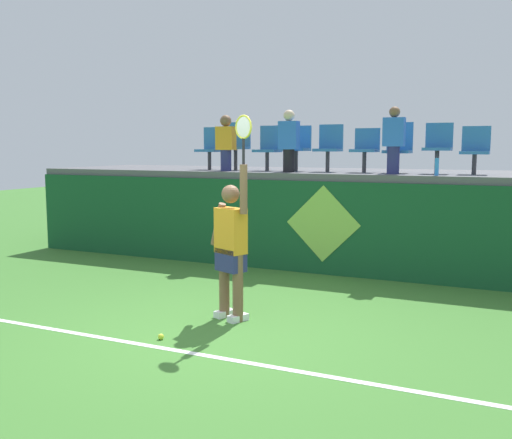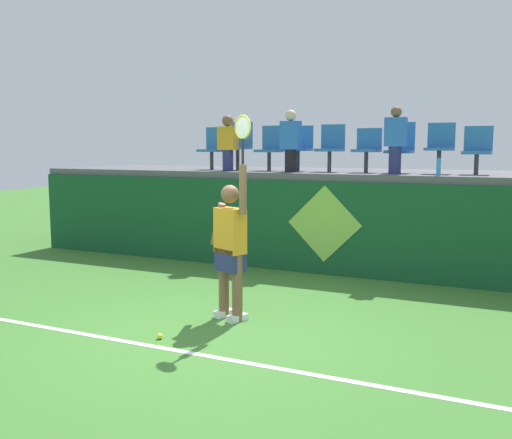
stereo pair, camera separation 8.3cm
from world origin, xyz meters
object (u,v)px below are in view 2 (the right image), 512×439
stadium_chair_0 (214,146)px  spectator_0 (396,139)px  water_bottle (438,167)px  stadium_chair_1 (240,143)px  stadium_chair_5 (367,147)px  stadium_chair_4 (331,146)px  stadium_chair_3 (299,146)px  stadium_chair_8 (477,148)px  stadium_chair_6 (400,146)px  stadium_chair_2 (271,146)px  spectator_1 (228,142)px  spectator_2 (291,140)px  tennis_ball (160,336)px  tennis_player (231,245)px  stadium_chair_7 (440,145)px

stadium_chair_0 → spectator_0: bearing=-6.4°
water_bottle → spectator_0: spectator_0 is taller
stadium_chair_1 → stadium_chair_5: bearing=-0.2°
stadium_chair_4 → stadium_chair_5: size_ratio=1.10×
stadium_chair_3 → stadium_chair_8: (3.05, 0.00, -0.04)m
water_bottle → spectator_0: (-0.73, 0.30, 0.43)m
stadium_chair_6 → stadium_chair_2: bearing=-179.9°
stadium_chair_6 → spectator_0: bearing=-90.0°
spectator_1 → spectator_2: (1.23, 0.04, 0.03)m
stadium_chair_3 → spectator_0: size_ratio=0.76×
stadium_chair_8 → stadium_chair_1: bearing=179.9°
stadium_chair_5 → tennis_ball: bearing=-102.2°
stadium_chair_2 → stadium_chair_5: size_ratio=1.09×
tennis_player → stadium_chair_0: stadium_chair_0 is taller
stadium_chair_0 → stadium_chair_4: stadium_chair_4 is taller
tennis_player → stadium_chair_2: stadium_chair_2 is taller
spectator_0 → water_bottle: bearing=-22.4°
stadium_chair_6 → spectator_2: size_ratio=0.79×
spectator_1 → stadium_chair_1: bearing=90.0°
stadium_chair_4 → stadium_chair_6: 1.22m
stadium_chair_2 → stadium_chair_6: size_ratio=0.98×
tennis_ball → stadium_chair_2: stadium_chair_2 is taller
stadium_chair_7 → spectator_2: (-2.47, -0.44, 0.09)m
tennis_player → stadium_chair_4: 4.00m
stadium_chair_3 → spectator_0: bearing=-12.4°
stadium_chair_1 → stadium_chair_6: bearing=0.0°
stadium_chair_1 → stadium_chair_7: size_ratio=1.09×
water_bottle → stadium_chair_3: 2.67m
stadium_chair_0 → stadium_chair_3: (1.80, -0.00, 0.01)m
tennis_ball → stadium_chair_4: (0.38, 4.82, 2.10)m
stadium_chair_5 → stadium_chair_7: bearing=0.2°
stadium_chair_2 → spectator_1: bearing=-144.1°
stadium_chair_1 → stadium_chair_5: 2.49m
spectator_2 → stadium_chair_8: bearing=8.2°
stadium_chair_1 → stadium_chair_3: 1.23m
water_bottle → spectator_2: 2.60m
stadium_chair_5 → spectator_2: spectator_2 is taller
stadium_chair_0 → stadium_chair_1: 0.57m
stadium_chair_6 → stadium_chair_1: bearing=-180.0°
spectator_0 → spectator_2: (-1.82, -0.04, -0.00)m
stadium_chair_0 → stadium_chair_7: bearing=-0.0°
water_bottle → stadium_chair_5: (-1.29, 0.70, 0.30)m
stadium_chair_2 → stadium_chair_3: (0.57, -0.00, 0.01)m
tennis_player → stadium_chair_2: (-1.15, 3.82, 1.19)m
tennis_ball → stadium_chair_8: bearing=59.6°
water_bottle → stadium_chair_7: stadium_chair_7 is taller
water_bottle → stadium_chair_4: size_ratio=0.32×
water_bottle → stadium_chair_8: bearing=54.7°
stadium_chair_6 → spectator_0: spectator_0 is taller
stadium_chair_1 → water_bottle: bearing=-10.6°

